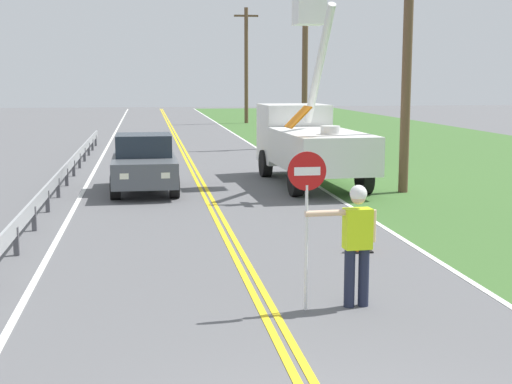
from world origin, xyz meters
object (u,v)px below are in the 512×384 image
(oncoming_sedan_nearest, at_px, (144,164))
(traffic_cone_lead, at_px, (361,235))
(utility_bucket_truck, at_px, (308,139))
(stop_sign_paddle, at_px, (307,195))
(utility_pole_far, at_px, (246,63))
(utility_pole_mid, at_px, (305,58))
(utility_pole_near, at_px, (408,41))
(flagger_worker, at_px, (357,238))

(oncoming_sedan_nearest, distance_m, traffic_cone_lead, 9.30)
(utility_bucket_truck, xyz_separation_m, traffic_cone_lead, (-1.03, -9.33, -1.09))
(stop_sign_paddle, height_order, utility_bucket_truck, utility_bucket_truck)
(stop_sign_paddle, relative_size, utility_pole_far, 0.27)
(utility_bucket_truck, relative_size, utility_pole_far, 0.81)
(oncoming_sedan_nearest, relative_size, utility_pole_mid, 0.50)
(utility_pole_near, bearing_deg, oncoming_sedan_nearest, 170.39)
(flagger_worker, distance_m, utility_pole_near, 11.76)
(utility_bucket_truck, xyz_separation_m, oncoming_sedan_nearest, (-5.22, -1.03, -0.59))
(stop_sign_paddle, distance_m, utility_pole_far, 44.54)
(flagger_worker, bearing_deg, oncoming_sedan_nearest, 104.93)
(flagger_worker, bearing_deg, traffic_cone_lead, 71.89)
(utility_pole_near, bearing_deg, utility_pole_far, 90.04)
(flagger_worker, relative_size, utility_pole_mid, 0.22)
(stop_sign_paddle, distance_m, utility_pole_mid, 25.39)
(flagger_worker, bearing_deg, utility_bucket_truck, 80.49)
(stop_sign_paddle, distance_m, utility_pole_near, 11.95)
(utility_pole_near, xyz_separation_m, utility_pole_far, (-0.02, 33.76, 0.02))
(utility_bucket_truck, distance_m, utility_pole_far, 31.67)
(flagger_worker, distance_m, traffic_cone_lead, 3.58)
(utility_bucket_truck, relative_size, utility_pole_near, 0.82)
(flagger_worker, distance_m, utility_pole_far, 44.45)
(stop_sign_paddle, relative_size, utility_bucket_truck, 0.34)
(utility_pole_far, bearing_deg, flagger_worker, -95.79)
(utility_bucket_truck, bearing_deg, stop_sign_paddle, -102.81)
(flagger_worker, bearing_deg, utility_pole_far, 84.21)
(oncoming_sedan_nearest, bearing_deg, utility_pole_near, -9.61)
(utility_bucket_truck, relative_size, oncoming_sedan_nearest, 1.67)
(oncoming_sedan_nearest, distance_m, utility_pole_near, 8.49)
(oncoming_sedan_nearest, xyz_separation_m, traffic_cone_lead, (4.19, -8.29, -0.50))
(utility_bucket_truck, height_order, utility_pole_far, utility_pole_far)
(utility_bucket_truck, relative_size, utility_pole_mid, 0.84)
(oncoming_sedan_nearest, height_order, utility_pole_mid, utility_pole_mid)
(utility_pole_near, bearing_deg, utility_bucket_truck, 135.70)
(utility_bucket_truck, xyz_separation_m, utility_pole_far, (2.35, 31.44, 3.00))
(utility_pole_far, height_order, traffic_cone_lead, utility_pole_far)
(oncoming_sedan_nearest, bearing_deg, stop_sign_paddle, -78.70)
(flagger_worker, xyz_separation_m, stop_sign_paddle, (-0.77, -0.05, 0.66))
(utility_pole_mid, bearing_deg, utility_bucket_truck, -101.86)
(stop_sign_paddle, height_order, utility_pole_far, utility_pole_far)
(stop_sign_paddle, height_order, oncoming_sedan_nearest, stop_sign_paddle)
(traffic_cone_lead, bearing_deg, stop_sign_paddle, -118.79)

